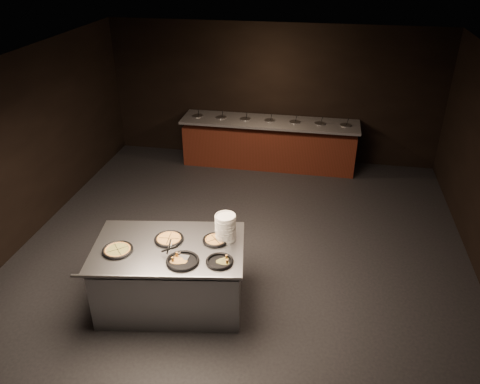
{
  "coord_description": "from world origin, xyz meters",
  "views": [
    {
      "loc": [
        1.06,
        -5.63,
        4.38
      ],
      "look_at": [
        -0.03,
        0.3,
        1.07
      ],
      "focal_mm": 35.0,
      "sensor_mm": 36.0,
      "label": 1
    }
  ],
  "objects_px": {
    "plate_stack": "(226,227)",
    "pan_cheese_whole": "(169,239)",
    "serving_counter": "(171,276)",
    "pan_veggie_whole": "(118,250)"
  },
  "relations": [
    {
      "from": "pan_veggie_whole",
      "to": "pan_cheese_whole",
      "type": "relative_size",
      "value": 1.01
    },
    {
      "from": "serving_counter",
      "to": "pan_veggie_whole",
      "type": "bearing_deg",
      "value": -169.27
    },
    {
      "from": "plate_stack",
      "to": "pan_cheese_whole",
      "type": "relative_size",
      "value": 0.93
    },
    {
      "from": "serving_counter",
      "to": "pan_cheese_whole",
      "type": "height_order",
      "value": "pan_cheese_whole"
    },
    {
      "from": "plate_stack",
      "to": "pan_veggie_whole",
      "type": "distance_m",
      "value": 1.38
    },
    {
      "from": "serving_counter",
      "to": "pan_veggie_whole",
      "type": "distance_m",
      "value": 0.8
    },
    {
      "from": "serving_counter",
      "to": "pan_veggie_whole",
      "type": "relative_size",
      "value": 5.37
    },
    {
      "from": "plate_stack",
      "to": "pan_veggie_whole",
      "type": "bearing_deg",
      "value": -158.19
    },
    {
      "from": "serving_counter",
      "to": "pan_cheese_whole",
      "type": "bearing_deg",
      "value": 94.33
    },
    {
      "from": "plate_stack",
      "to": "pan_veggie_whole",
      "type": "height_order",
      "value": "plate_stack"
    }
  ]
}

